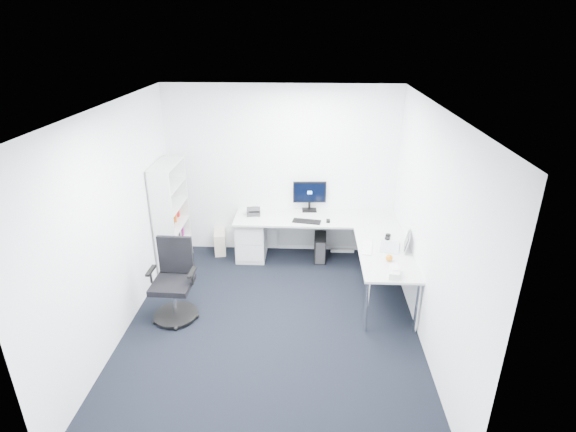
{
  "coord_description": "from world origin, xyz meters",
  "views": [
    {
      "loc": [
        0.43,
        -4.63,
        3.5
      ],
      "look_at": [
        0.15,
        1.05,
        1.05
      ],
      "focal_mm": 28.0,
      "sensor_mm": 36.0,
      "label": 1
    }
  ],
  "objects_px": {
    "task_chair": "(172,282)",
    "monitor": "(310,196)",
    "l_desk": "(316,249)",
    "bookshelf": "(171,217)",
    "laptop": "(390,239)"
  },
  "relations": [
    {
      "from": "l_desk",
      "to": "bookshelf",
      "type": "height_order",
      "value": "bookshelf"
    },
    {
      "from": "laptop",
      "to": "task_chair",
      "type": "bearing_deg",
      "value": -154.43
    },
    {
      "from": "monitor",
      "to": "bookshelf",
      "type": "bearing_deg",
      "value": -168.16
    },
    {
      "from": "l_desk",
      "to": "bookshelf",
      "type": "relative_size",
      "value": 1.51
    },
    {
      "from": "task_chair",
      "to": "monitor",
      "type": "bearing_deg",
      "value": 50.03
    },
    {
      "from": "task_chair",
      "to": "laptop",
      "type": "bearing_deg",
      "value": 15.21
    },
    {
      "from": "task_chair",
      "to": "l_desk",
      "type": "bearing_deg",
      "value": 37.35
    },
    {
      "from": "task_chair",
      "to": "monitor",
      "type": "xyz_separation_m",
      "value": [
        1.7,
        1.91,
        0.46
      ]
    },
    {
      "from": "bookshelf",
      "to": "l_desk",
      "type": "bearing_deg",
      "value": -1.32
    },
    {
      "from": "monitor",
      "to": "laptop",
      "type": "distance_m",
      "value": 1.65
    },
    {
      "from": "task_chair",
      "to": "laptop",
      "type": "xyz_separation_m",
      "value": [
        2.78,
        0.67,
        0.34
      ]
    },
    {
      "from": "task_chair",
      "to": "laptop",
      "type": "height_order",
      "value": "task_chair"
    },
    {
      "from": "task_chair",
      "to": "bookshelf",
      "type": "bearing_deg",
      "value": 107.0
    },
    {
      "from": "task_chair",
      "to": "laptop",
      "type": "relative_size",
      "value": 2.91
    },
    {
      "from": "monitor",
      "to": "laptop",
      "type": "height_order",
      "value": "monitor"
    }
  ]
}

